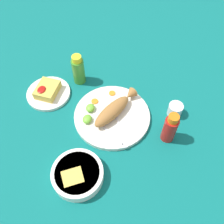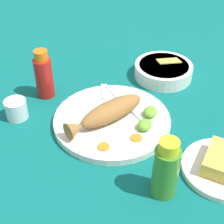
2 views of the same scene
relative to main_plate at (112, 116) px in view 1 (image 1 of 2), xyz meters
The scene contains 15 objects.
ground_plane 0.01m from the main_plate, ahead, with size 4.00×4.00×0.00m, color #0C605B.
main_plate is the anchor object (origin of this frame).
fried_fish 0.04m from the main_plate, 154.82° to the left, with size 0.23×0.15×0.05m.
fork_near 0.08m from the main_plate, 41.29° to the left, with size 0.17×0.10×0.00m.
fork_far 0.08m from the main_plate, ahead, with size 0.11×0.16×0.00m.
carrot_slice_near 0.11m from the main_plate, 163.65° to the right, with size 0.03×0.03×0.00m, color orange.
carrot_slice_mid 0.10m from the main_plate, 116.27° to the right, with size 0.03×0.03×0.00m, color orange.
lime_wedge_main 0.09m from the main_plate, 91.92° to the right, with size 0.04×0.04×0.02m, color #6BB233.
lime_wedge_side 0.10m from the main_plate, 57.03° to the right, with size 0.04×0.04×0.02m, color #6BB233.
hot_sauce_bottle_red 0.24m from the main_plate, 82.94° to the left, with size 0.05×0.05×0.15m.
hot_sauce_bottle_green 0.26m from the main_plate, 127.48° to the right, with size 0.05×0.05×0.15m.
salt_cup 0.26m from the main_plate, 110.84° to the left, with size 0.06×0.06×0.05m.
side_plate_fries 0.30m from the main_plate, 96.94° to the right, with size 0.19×0.19×0.01m, color silver.
fries_pile 0.30m from the main_plate, 96.80° to the right, with size 0.10×0.08×0.04m.
guacamole_bowl 0.28m from the main_plate, ahead, with size 0.18×0.18×0.06m.
Camera 1 is at (0.55, 0.16, 0.86)m, focal length 40.00 mm.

